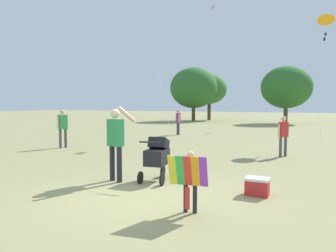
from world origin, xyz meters
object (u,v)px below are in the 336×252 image
(person_adult_flyer, at_px, (116,138))
(cooler_box, at_px, (257,186))
(child_with_butterfly_kite, at_px, (190,176))
(person_kid_running, at_px, (63,125))
(person_red_shirt, at_px, (283,133))
(stroller, at_px, (157,155))
(person_back_turned, at_px, (178,120))
(kite_orange_delta, at_px, (326,21))

(person_adult_flyer, relative_size, cooler_box, 3.91)
(child_with_butterfly_kite, distance_m, person_kid_running, 9.11)
(person_kid_running, bearing_deg, cooler_box, -23.71)
(child_with_butterfly_kite, xyz_separation_m, person_kid_running, (-7.48, 5.19, 0.29))
(person_red_shirt, bearing_deg, stroller, -115.66)
(person_red_shirt, height_order, person_back_turned, person_back_turned)
(kite_orange_delta, bearing_deg, person_back_turned, 170.77)
(person_back_turned, bearing_deg, cooler_box, -59.64)
(kite_orange_delta, xyz_separation_m, person_red_shirt, (-1.23, -4.26, -4.54))
(stroller, relative_size, person_red_shirt, 0.81)
(stroller, distance_m, person_back_turned, 11.01)
(child_with_butterfly_kite, relative_size, person_adult_flyer, 0.59)
(kite_orange_delta, relative_size, person_back_turned, 3.82)
(cooler_box, bearing_deg, stroller, 173.61)
(stroller, bearing_deg, person_back_turned, 110.52)
(stroller, relative_size, person_kid_running, 0.71)
(person_adult_flyer, height_order, kite_orange_delta, kite_orange_delta)
(person_kid_running, height_order, cooler_box, person_kid_running)
(person_adult_flyer, bearing_deg, person_red_shirt, 59.21)
(person_adult_flyer, xyz_separation_m, kite_orange_delta, (4.39, 9.57, 4.34))
(person_kid_running, bearing_deg, kite_orange_delta, 30.92)
(person_kid_running, xyz_separation_m, person_back_turned, (2.12, 6.92, -0.05))
(kite_orange_delta, distance_m, person_kid_running, 11.97)
(person_back_turned, bearing_deg, person_adult_flyer, -74.32)
(person_kid_running, distance_m, person_back_turned, 7.24)
(person_kid_running, relative_size, person_back_turned, 1.06)
(person_adult_flyer, bearing_deg, kite_orange_delta, 65.34)
(person_back_turned, bearing_deg, child_with_butterfly_kite, -66.12)
(person_red_shirt, bearing_deg, kite_orange_delta, 73.90)
(kite_orange_delta, xyz_separation_m, cooler_box, (-1.22, -9.37, -5.18))
(person_back_turned, bearing_deg, person_red_shirt, -41.44)
(person_adult_flyer, bearing_deg, person_kid_running, 143.16)
(child_with_butterfly_kite, relative_size, kite_orange_delta, 0.18)
(person_adult_flyer, bearing_deg, stroller, 29.04)
(stroller, bearing_deg, child_with_butterfly_kite, -50.11)
(person_red_shirt, height_order, person_kid_running, person_kid_running)
(stroller, distance_m, person_red_shirt, 5.38)
(person_red_shirt, bearing_deg, person_adult_flyer, -120.79)
(kite_orange_delta, distance_m, cooler_box, 10.77)
(stroller, height_order, kite_orange_delta, kite_orange_delta)
(child_with_butterfly_kite, height_order, person_red_shirt, person_red_shirt)
(child_with_butterfly_kite, distance_m, person_red_shirt, 6.70)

